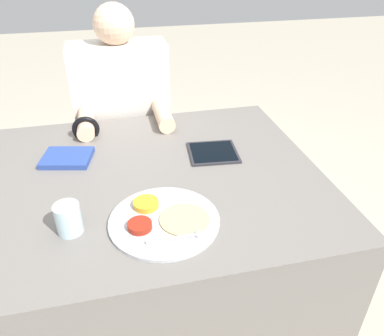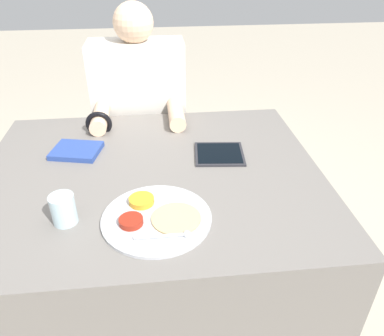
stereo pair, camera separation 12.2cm
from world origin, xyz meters
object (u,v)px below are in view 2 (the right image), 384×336
at_px(red_notebook, 77,151).
at_px(drinking_glass, 63,209).
at_px(person_diner, 142,136).
at_px(tablet_device, 219,154).
at_px(thali_tray, 156,217).

distance_m(red_notebook, drinking_glass, 0.41).
bearing_deg(red_notebook, person_diner, 62.82).
bearing_deg(tablet_device, person_diner, 120.10).
bearing_deg(thali_tray, red_notebook, 124.36).
xyz_separation_m(thali_tray, red_notebook, (-0.29, 0.43, 0.00)).
relative_size(red_notebook, drinking_glass, 2.22).
relative_size(thali_tray, drinking_glass, 3.57).
bearing_deg(tablet_device, drinking_glass, -146.79).
xyz_separation_m(thali_tray, person_diner, (-0.06, 0.88, -0.18)).
relative_size(red_notebook, tablet_device, 1.01).
distance_m(thali_tray, person_diner, 0.90).
distance_m(tablet_device, drinking_glass, 0.61).
bearing_deg(drinking_glass, thali_tray, -4.11).
bearing_deg(drinking_glass, tablet_device, 33.21).
bearing_deg(drinking_glass, red_notebook, 94.20).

